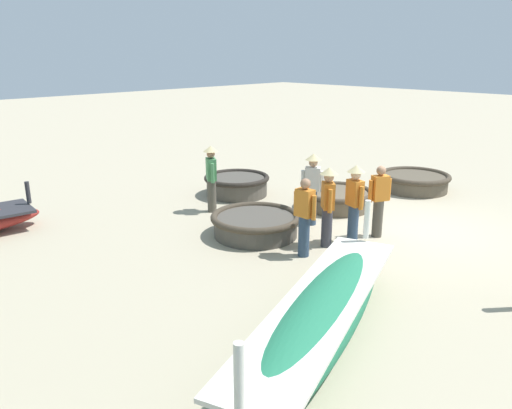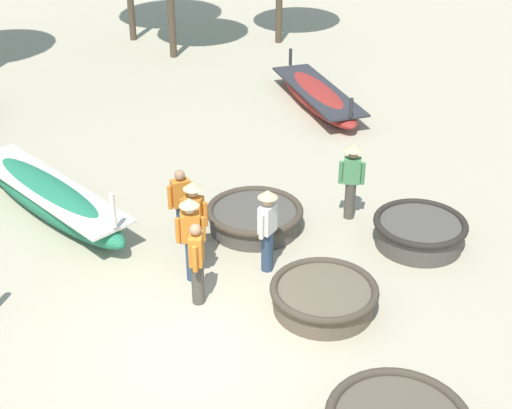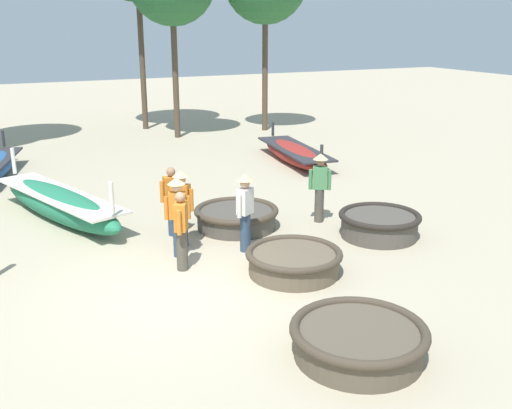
{
  "view_description": "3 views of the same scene",
  "coord_description": "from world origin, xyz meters",
  "px_view_note": "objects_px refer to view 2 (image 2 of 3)",
  "views": [
    {
      "loc": [
        -4.86,
        10.04,
        3.86
      ],
      "look_at": [
        2.15,
        3.01,
        0.8
      ],
      "focal_mm": 35.0,
      "sensor_mm": 36.0,
      "label": 1
    },
    {
      "loc": [
        -2.84,
        -8.44,
        7.56
      ],
      "look_at": [
        2.04,
        1.99,
        1.04
      ],
      "focal_mm": 50.0,
      "sensor_mm": 36.0,
      "label": 2
    },
    {
      "loc": [
        -2.79,
        -9.35,
        4.65
      ],
      "look_at": [
        2.35,
        1.64,
        0.89
      ],
      "focal_mm": 42.0,
      "sensor_mm": 36.0,
      "label": 3
    }
  ],
  "objects_px": {
    "coracle_nearest": "(324,296)",
    "fisherman_with_hat": "(197,262)",
    "fisherman_hauling": "(352,176)",
    "fisherman_crouching": "(267,225)",
    "coracle_far_left": "(419,231)",
    "coracle_beside_post": "(255,217)",
    "long_boat_white_hull": "(49,197)",
    "long_boat_red_hull": "(317,96)",
    "fisherman_standing_right": "(191,234)",
    "fisherman_by_coracle": "(194,216)",
    "fisherman_standing_left": "(181,204)"
  },
  "relations": [
    {
      "from": "fisherman_by_coracle",
      "to": "fisherman_standing_left",
      "type": "relative_size",
      "value": 1.06
    },
    {
      "from": "coracle_nearest",
      "to": "long_boat_white_hull",
      "type": "xyz_separation_m",
      "value": [
        -3.57,
        5.26,
        0.14
      ]
    },
    {
      "from": "coracle_nearest",
      "to": "fisherman_standing_right",
      "type": "height_order",
      "value": "fisherman_standing_right"
    },
    {
      "from": "coracle_beside_post",
      "to": "fisherman_standing_right",
      "type": "xyz_separation_m",
      "value": [
        -1.76,
        -1.11,
        0.69
      ]
    },
    {
      "from": "coracle_beside_post",
      "to": "fisherman_standing_left",
      "type": "xyz_separation_m",
      "value": [
        -1.48,
        0.15,
        0.57
      ]
    },
    {
      "from": "coracle_beside_post",
      "to": "fisherman_crouching",
      "type": "relative_size",
      "value": 1.18
    },
    {
      "from": "fisherman_crouching",
      "to": "fisherman_hauling",
      "type": "relative_size",
      "value": 1.0
    },
    {
      "from": "fisherman_crouching",
      "to": "fisherman_with_hat",
      "type": "xyz_separation_m",
      "value": [
        -1.5,
        -0.39,
        -0.12
      ]
    },
    {
      "from": "long_boat_red_hull",
      "to": "fisherman_standing_right",
      "type": "relative_size",
      "value": 2.92
    },
    {
      "from": "fisherman_crouching",
      "to": "fisherman_standing_left",
      "type": "bearing_deg",
      "value": 124.24
    },
    {
      "from": "coracle_far_left",
      "to": "fisherman_with_hat",
      "type": "xyz_separation_m",
      "value": [
        -4.56,
        0.09,
        0.53
      ]
    },
    {
      "from": "fisherman_with_hat",
      "to": "fisherman_hauling",
      "type": "bearing_deg",
      "value": 19.62
    },
    {
      "from": "coracle_far_left",
      "to": "coracle_beside_post",
      "type": "bearing_deg",
      "value": 144.24
    },
    {
      "from": "fisherman_by_coracle",
      "to": "coracle_nearest",
      "type": "bearing_deg",
      "value": -58.36
    },
    {
      "from": "coracle_nearest",
      "to": "long_boat_red_hull",
      "type": "distance_m",
      "value": 9.4
    },
    {
      "from": "fisherman_with_hat",
      "to": "fisherman_standing_right",
      "type": "height_order",
      "value": "fisherman_standing_right"
    },
    {
      "from": "long_boat_red_hull",
      "to": "fisherman_with_hat",
      "type": "distance_m",
      "value": 9.6
    },
    {
      "from": "long_boat_red_hull",
      "to": "fisherman_standing_right",
      "type": "distance_m",
      "value": 8.99
    },
    {
      "from": "fisherman_hauling",
      "to": "long_boat_red_hull",
      "type": "bearing_deg",
      "value": 66.71
    },
    {
      "from": "long_boat_red_hull",
      "to": "fisherman_by_coracle",
      "type": "relative_size",
      "value": 2.92
    },
    {
      "from": "fisherman_by_coracle",
      "to": "fisherman_with_hat",
      "type": "distance_m",
      "value": 1.32
    },
    {
      "from": "fisherman_by_coracle",
      "to": "coracle_beside_post",
      "type": "bearing_deg",
      "value": 20.93
    },
    {
      "from": "coracle_far_left",
      "to": "coracle_beside_post",
      "type": "distance_m",
      "value": 3.26
    },
    {
      "from": "coracle_nearest",
      "to": "fisherman_with_hat",
      "type": "height_order",
      "value": "fisherman_with_hat"
    },
    {
      "from": "fisherman_with_hat",
      "to": "fisherman_standing_left",
      "type": "xyz_separation_m",
      "value": [
        0.43,
        1.96,
        0.0
      ]
    },
    {
      "from": "coracle_far_left",
      "to": "fisherman_by_coracle",
      "type": "xyz_separation_m",
      "value": [
        -4.13,
        1.33,
        0.65
      ]
    },
    {
      "from": "coracle_beside_post",
      "to": "long_boat_red_hull",
      "type": "relative_size",
      "value": 0.4
    },
    {
      "from": "fisherman_hauling",
      "to": "fisherman_crouching",
      "type": "bearing_deg",
      "value": -157.26
    },
    {
      "from": "fisherman_by_coracle",
      "to": "fisherman_with_hat",
      "type": "relative_size",
      "value": 1.06
    },
    {
      "from": "coracle_beside_post",
      "to": "fisherman_by_coracle",
      "type": "distance_m",
      "value": 1.74
    },
    {
      "from": "fisherman_crouching",
      "to": "fisherman_hauling",
      "type": "xyz_separation_m",
      "value": [
        2.38,
        1.0,
        0.0
      ]
    },
    {
      "from": "coracle_beside_post",
      "to": "fisherman_standing_left",
      "type": "relative_size",
      "value": 1.25
    },
    {
      "from": "long_boat_white_hull",
      "to": "fisherman_with_hat",
      "type": "bearing_deg",
      "value": -67.71
    },
    {
      "from": "coracle_far_left",
      "to": "fisherman_standing_left",
      "type": "relative_size",
      "value": 1.16
    },
    {
      "from": "coracle_beside_post",
      "to": "fisherman_with_hat",
      "type": "xyz_separation_m",
      "value": [
        -1.92,
        -1.81,
        0.57
      ]
    },
    {
      "from": "long_boat_white_hull",
      "to": "fisherman_crouching",
      "type": "height_order",
      "value": "fisherman_crouching"
    },
    {
      "from": "fisherman_by_coracle",
      "to": "fisherman_standing_left",
      "type": "xyz_separation_m",
      "value": [
        0.01,
        0.72,
        -0.12
      ]
    },
    {
      "from": "coracle_far_left",
      "to": "coracle_beside_post",
      "type": "height_order",
      "value": "coracle_far_left"
    },
    {
      "from": "fisherman_standing_right",
      "to": "long_boat_white_hull",
      "type": "bearing_deg",
      "value": 118.26
    },
    {
      "from": "fisherman_crouching",
      "to": "fisherman_standing_left",
      "type": "distance_m",
      "value": 1.91
    },
    {
      "from": "fisherman_by_coracle",
      "to": "long_boat_red_hull",
      "type": "bearing_deg",
      "value": 44.89
    },
    {
      "from": "fisherman_standing_left",
      "to": "fisherman_by_coracle",
      "type": "bearing_deg",
      "value": -90.48
    },
    {
      "from": "coracle_beside_post",
      "to": "coracle_far_left",
      "type": "bearing_deg",
      "value": -35.76
    },
    {
      "from": "coracle_nearest",
      "to": "coracle_beside_post",
      "type": "distance_m",
      "value": 2.9
    },
    {
      "from": "fisherman_by_coracle",
      "to": "fisherman_hauling",
      "type": "xyz_separation_m",
      "value": [
        3.46,
        0.14,
        0.0
      ]
    },
    {
      "from": "coracle_nearest",
      "to": "fisherman_with_hat",
      "type": "bearing_deg",
      "value": 149.74
    },
    {
      "from": "long_boat_red_hull",
      "to": "fisherman_crouching",
      "type": "relative_size",
      "value": 2.92
    },
    {
      "from": "fisherman_by_coracle",
      "to": "fisherman_hauling",
      "type": "relative_size",
      "value": 1.0
    },
    {
      "from": "coracle_nearest",
      "to": "fisherman_crouching",
      "type": "bearing_deg",
      "value": 103.57
    },
    {
      "from": "fisherman_with_hat",
      "to": "fisherman_by_coracle",
      "type": "bearing_deg",
      "value": 71.01
    }
  ]
}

